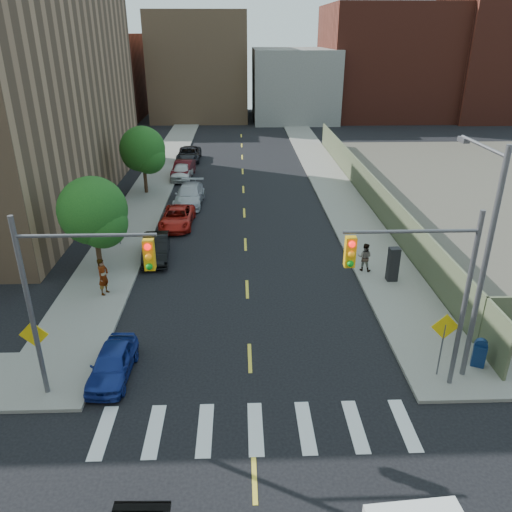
{
  "coord_description": "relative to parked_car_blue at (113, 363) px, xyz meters",
  "views": [
    {
      "loc": [
        -0.33,
        -8.95,
        12.23
      ],
      "look_at": [
        0.45,
        13.76,
        2.0
      ],
      "focal_mm": 35.0,
      "sensor_mm": 36.0,
      "label": 1
    }
  ],
  "objects": [
    {
      "name": "tree_west_near",
      "position": [
        -2.7,
        9.05,
        2.87
      ],
      "size": [
        3.66,
        3.64,
        5.52
      ],
      "color": "#332114",
      "rests_on": "ground"
    },
    {
      "name": "warn_sign_ne",
      "position": [
        12.5,
        -0.5,
        1.39
      ],
      "size": [
        1.06,
        0.06,
        2.83
      ],
      "color": "#59595E",
      "rests_on": "ground"
    },
    {
      "name": "bg_bldg_west",
      "position": [
        -16.7,
        63.0,
        5.39
      ],
      "size": [
        14.0,
        18.0,
        12.0
      ],
      "primitive_type": "cube",
      "color": "#592319",
      "rests_on": "ground"
    },
    {
      "name": "signal_ne",
      "position": [
        11.29,
        -1.0,
        3.92
      ],
      "size": [
        4.59,
        0.3,
        7.0
      ],
      "color": "#59595E",
      "rests_on": "ground"
    },
    {
      "name": "pedestrian_west",
      "position": [
        -1.88,
        6.52,
        0.49
      ],
      "size": [
        0.67,
        0.81,
        1.9
      ],
      "primitive_type": "imported",
      "rotation": [
        0.0,
        0.0,
        1.21
      ],
      "color": "gray",
      "rests_on": "sidewalk_nw"
    },
    {
      "name": "mailbox",
      "position": [
        14.31,
        0.02,
        0.13
      ],
      "size": [
        0.61,
        0.55,
        1.21
      ],
      "rotation": [
        0.0,
        0.0,
        -0.43
      ],
      "color": "#0D244F",
      "rests_on": "sidewalk_ne"
    },
    {
      "name": "parked_car_white",
      "position": [
        -0.2,
        28.39,
        0.12
      ],
      "size": [
        1.88,
        4.32,
        1.45
      ],
      "primitive_type": "imported",
      "rotation": [
        0.0,
        0.0,
        -0.04
      ],
      "color": "silver",
      "rests_on": "ground"
    },
    {
      "name": "signal_nw",
      "position": [
        -0.68,
        -1.0,
        3.92
      ],
      "size": [
        4.59,
        0.3,
        7.0
      ],
      "color": "#59595E",
      "rests_on": "ground"
    },
    {
      "name": "parked_car_red",
      "position": [
        0.69,
        16.41,
        0.02
      ],
      "size": [
        2.24,
        4.63,
        1.27
      ],
      "primitive_type": "imported",
      "rotation": [
        0.0,
        0.0,
        -0.03
      ],
      "color": "#A81810",
      "rests_on": "ground"
    },
    {
      "name": "parked_car_black",
      "position": [
        0.04,
        11.03,
        0.07
      ],
      "size": [
        1.81,
        4.25,
        1.36
      ],
      "primitive_type": "imported",
      "rotation": [
        0.0,
        0.0,
        0.09
      ],
      "color": "black",
      "rests_on": "ground"
    },
    {
      "name": "warn_sign_midwest",
      "position": [
        -2.5,
        13.0,
        1.39
      ],
      "size": [
        1.06,
        0.06,
        2.83
      ],
      "color": "#59595E",
      "rests_on": "ground"
    },
    {
      "name": "sidewalk_ne",
      "position": [
        13.05,
        34.5,
        -0.53
      ],
      "size": [
        3.5,
        73.0,
        0.15
      ],
      "primitive_type": "cube",
      "color": "gray",
      "rests_on": "ground"
    },
    {
      "name": "parked_car_grey",
      "position": [
        -0.2,
        35.56,
        0.09
      ],
      "size": [
        2.31,
        5.0,
        1.39
      ],
      "primitive_type": "imported",
      "rotation": [
        0.0,
        0.0,
        -0.0
      ],
      "color": "black",
      "rests_on": "ground"
    },
    {
      "name": "bg_bldg_fareast",
      "position": [
        43.3,
        63.0,
        8.39
      ],
      "size": [
        14.0,
        16.0,
        18.0
      ],
      "primitive_type": "cube",
      "color": "#592319",
      "rests_on": "ground"
    },
    {
      "name": "bg_bldg_east",
      "position": [
        27.3,
        65.0,
        7.39
      ],
      "size": [
        18.0,
        18.0,
        16.0
      ],
      "primitive_type": "cube",
      "color": "#592319",
      "rests_on": "ground"
    },
    {
      "name": "parked_car_blue",
      "position": [
        0.0,
        0.0,
        0.0
      ],
      "size": [
        1.57,
        3.63,
        1.22
      ],
      "primitive_type": "imported",
      "rotation": [
        0.0,
        0.0,
        -0.04
      ],
      "color": "navy",
      "rests_on": "ground"
    },
    {
      "name": "streetlight_ne",
      "position": [
        13.5,
        -0.1,
        4.61
      ],
      "size": [
        0.25,
        3.7,
        9.0
      ],
      "color": "#59595E",
      "rests_on": "ground"
    },
    {
      "name": "parked_car_silver",
      "position": [
        1.1,
        21.17,
        0.13
      ],
      "size": [
        2.29,
        5.2,
        1.49
      ],
      "primitive_type": "imported",
      "rotation": [
        0.0,
        0.0,
        -0.04
      ],
      "color": "#AEB0B6",
      "rests_on": "ground"
    },
    {
      "name": "sidewalk_nw",
      "position": [
        -2.45,
        34.5,
        -0.53
      ],
      "size": [
        3.5,
        73.0,
        0.15
      ],
      "primitive_type": "cube",
      "color": "gray",
      "rests_on": "ground"
    },
    {
      "name": "warn_sign_nw",
      "position": [
        -2.5,
        -0.5,
        1.39
      ],
      "size": [
        1.06,
        0.06,
        2.83
      ],
      "color": "#59595E",
      "rests_on": "ground"
    },
    {
      "name": "fence_north",
      "position": [
        14.9,
        21.0,
        0.64
      ],
      "size": [
        0.12,
        44.0,
        2.5
      ],
      "primitive_type": "cube",
      "color": "#5D6345",
      "rests_on": "ground"
    },
    {
      "name": "bg_bldg_midwest",
      "position": [
        -0.7,
        65.0,
        6.89
      ],
      "size": [
        14.0,
        16.0,
        15.0
      ],
      "primitive_type": "cube",
      "color": "#8C6B4C",
      "rests_on": "ground"
    },
    {
      "name": "tree_west_far",
      "position": [
        -2.7,
        24.05,
        2.87
      ],
      "size": [
        3.66,
        3.64,
        5.52
      ],
      "color": "#332114",
      "rests_on": "ground"
    },
    {
      "name": "pedestrian_east",
      "position": [
        11.8,
        8.74,
        0.34
      ],
      "size": [
        0.95,
        0.86,
        1.6
      ],
      "primitive_type": "imported",
      "rotation": [
        0.0,
        0.0,
        2.75
      ],
      "color": "gray",
      "rests_on": "sidewalk_ne"
    },
    {
      "name": "parked_car_maroon",
      "position": [
        -0.14,
        29.25,
        0.12
      ],
      "size": [
        1.98,
        4.58,
        1.47
      ],
      "primitive_type": "imported",
      "rotation": [
        0.0,
        0.0,
        -0.1
      ],
      "color": "#430D11",
      "rests_on": "ground"
    },
    {
      "name": "bg_bldg_center",
      "position": [
        13.3,
        63.0,
        4.39
      ],
      "size": [
        12.0,
        16.0,
        10.0
      ],
      "primitive_type": "cube",
      "color": "gray",
      "rests_on": "ground"
    },
    {
      "name": "payphone",
      "position": [
        13.0,
        7.5,
        0.47
      ],
      "size": [
        0.57,
        0.47,
        1.85
      ],
      "primitive_type": "cube",
      "rotation": [
        0.0,
        0.0,
        0.05
      ],
      "color": "black",
      "rests_on": "sidewalk_ne"
    }
  ]
}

